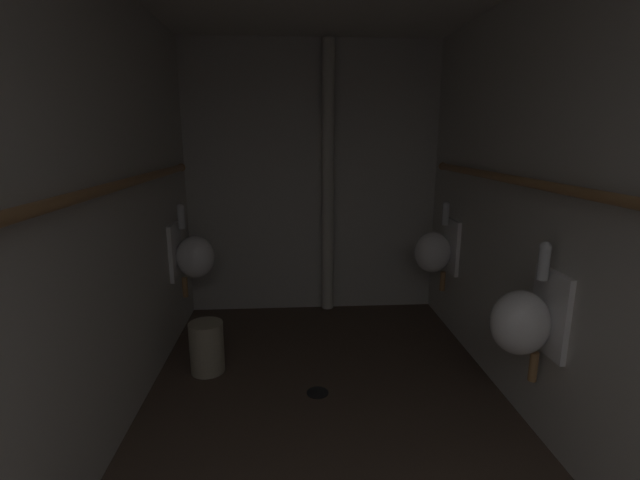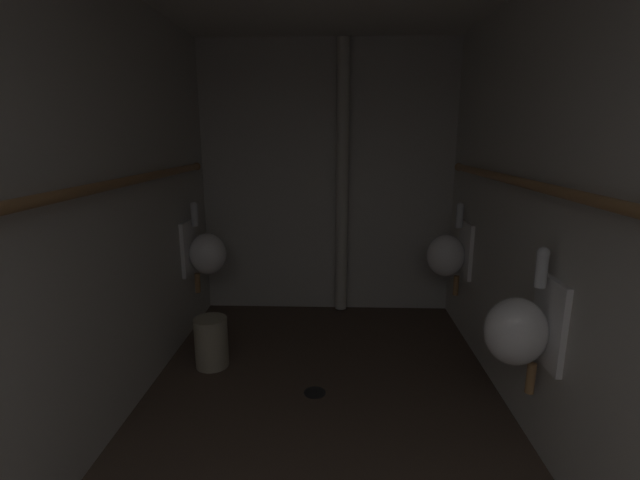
{
  "view_description": "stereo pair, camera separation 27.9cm",
  "coord_description": "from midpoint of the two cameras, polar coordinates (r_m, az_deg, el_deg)",
  "views": [
    {
      "loc": [
        -0.21,
        -0.04,
        1.59
      ],
      "look_at": [
        -0.02,
        2.67,
        0.96
      ],
      "focal_mm": 24.98,
      "sensor_mm": 36.0,
      "label": 1
    },
    {
      "loc": [
        0.07,
        -0.04,
        1.59
      ],
      "look_at": [
        -0.02,
        2.67,
        0.96
      ],
      "focal_mm": 24.98,
      "sensor_mm": 36.0,
      "label": 2
    }
  ],
  "objects": [
    {
      "name": "floor",
      "position": [
        2.6,
        3.34,
        -25.78
      ],
      "size": [
        2.37,
        4.08,
        0.08
      ],
      "primitive_type": "cube",
      "color": "#47382D",
      "rests_on": "ground"
    },
    {
      "name": "wall_left",
      "position": [
        2.33,
        -25.94,
        2.21
      ],
      "size": [
        0.06,
        4.08,
        2.41
      ],
      "primitive_type": "cube",
      "color": "beige",
      "rests_on": "ground"
    },
    {
      "name": "wall_right",
      "position": [
        2.4,
        32.64,
        1.72
      ],
      "size": [
        0.06,
        4.08,
        2.41
      ],
      "primitive_type": "cube",
      "color": "beige",
      "rests_on": "ground"
    },
    {
      "name": "wall_back",
      "position": [
        4.05,
        2.94,
        7.61
      ],
      "size": [
        2.37,
        0.06,
        2.41
      ],
      "primitive_type": "cube",
      "color": "beige",
      "rests_on": "ground"
    },
    {
      "name": "urinal_left_mid",
      "position": [
        3.68,
        -12.42,
        -1.57
      ],
      "size": [
        0.32,
        0.3,
        0.76
      ],
      "color": "white"
    },
    {
      "name": "urinal_right_mid",
      "position": [
        2.47,
        27.32,
        -10.17
      ],
      "size": [
        0.32,
        0.3,
        0.76
      ],
      "color": "white"
    },
    {
      "name": "urinal_right_far",
      "position": [
        3.73,
        18.2,
        -1.75
      ],
      "size": [
        0.32,
        0.3,
        0.76
      ],
      "color": "white"
    },
    {
      "name": "supply_pipe_left",
      "position": [
        2.25,
        -24.55,
        5.84
      ],
      "size": [
        0.06,
        3.36,
        0.06
      ],
      "color": "#9E7042"
    },
    {
      "name": "supply_pipe_right",
      "position": [
        2.34,
        31.06,
        5.39
      ],
      "size": [
        0.06,
        3.31,
        0.06
      ],
      "color": "#9E7042"
    },
    {
      "name": "standpipe_back_wall",
      "position": [
        3.95,
        4.89,
        7.43
      ],
      "size": [
        0.11,
        0.11,
        2.36
      ],
      "primitive_type": "cylinder",
      "color": "beige",
      "rests_on": "ground"
    },
    {
      "name": "floor_drain",
      "position": [
        2.99,
        2.14,
        -18.96
      ],
      "size": [
        0.14,
        0.14,
        0.01
      ],
      "primitive_type": "cylinder",
      "color": "black",
      "rests_on": "ground"
    },
    {
      "name": "waste_bin",
      "position": [
        3.27,
        -11.33,
        -12.75
      ],
      "size": [
        0.23,
        0.23,
        0.36
      ],
      "primitive_type": "cylinder",
      "color": "#9E937A",
      "rests_on": "ground"
    }
  ]
}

